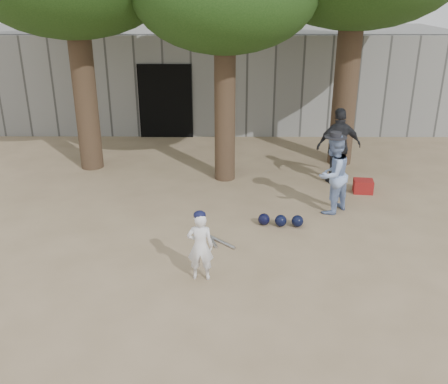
{
  "coord_description": "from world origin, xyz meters",
  "views": [
    {
      "loc": [
        0.65,
        -7.07,
        4.26
      ],
      "look_at": [
        0.6,
        1.0,
        0.95
      ],
      "focal_mm": 40.0,
      "sensor_mm": 36.0,
      "label": 1
    }
  ],
  "objects_px": {
    "spectator_dark": "(339,146)",
    "boy_player": "(200,246)",
    "red_bag": "(363,186)",
    "spectator_blue": "(332,175)"
  },
  "relations": [
    {
      "from": "spectator_dark",
      "to": "red_bag",
      "type": "xyz_separation_m",
      "value": [
        0.48,
        -0.64,
        -0.74
      ]
    },
    {
      "from": "spectator_blue",
      "to": "red_bag",
      "type": "distance_m",
      "value": 1.54
    },
    {
      "from": "spectator_dark",
      "to": "red_bag",
      "type": "distance_m",
      "value": 1.09
    },
    {
      "from": "spectator_blue",
      "to": "red_bag",
      "type": "xyz_separation_m",
      "value": [
        0.94,
        1.03,
        -0.66
      ]
    },
    {
      "from": "spectator_dark",
      "to": "spectator_blue",
      "type": "bearing_deg",
      "value": 67.05
    },
    {
      "from": "boy_player",
      "to": "red_bag",
      "type": "relative_size",
      "value": 2.68
    },
    {
      "from": "spectator_dark",
      "to": "boy_player",
      "type": "bearing_deg",
      "value": 47.37
    },
    {
      "from": "boy_player",
      "to": "red_bag",
      "type": "bearing_deg",
      "value": -131.71
    },
    {
      "from": "spectator_blue",
      "to": "spectator_dark",
      "type": "relative_size",
      "value": 0.91
    },
    {
      "from": "spectator_dark",
      "to": "red_bag",
      "type": "bearing_deg",
      "value": 119.28
    }
  ]
}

